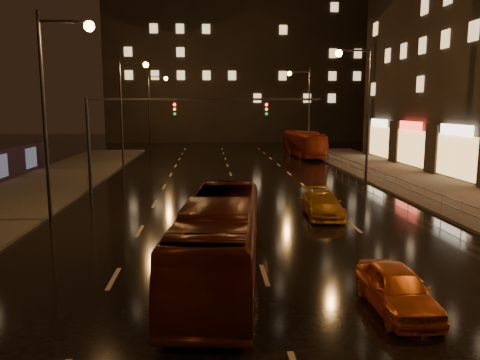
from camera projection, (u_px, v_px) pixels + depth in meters
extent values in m
plane|color=black|center=(236.00, 191.00, 31.49)|extent=(140.00, 140.00, 0.00)
cube|color=#38332D|center=(470.00, 202.00, 27.45)|extent=(7.00, 70.00, 0.15)
cube|color=black|center=(241.00, 34.00, 80.24)|extent=(44.00, 16.00, 36.00)
cylinder|color=black|center=(89.00, 146.00, 30.37)|extent=(0.22, 0.22, 6.20)
cube|color=black|center=(205.00, 99.00, 30.41)|extent=(15.20, 0.14, 0.14)
cube|color=black|center=(175.00, 109.00, 30.38)|extent=(0.32, 0.18, 0.95)
cube|color=black|center=(266.00, 109.00, 30.78)|extent=(0.32, 0.18, 0.95)
sphere|color=#FF1E19|center=(174.00, 105.00, 30.21)|extent=(0.18, 0.18, 0.18)
cylinder|color=#99999E|center=(309.00, 149.00, 55.73)|extent=(0.04, 0.04, 1.00)
cube|color=#99999E|center=(396.00, 178.00, 30.03)|extent=(0.05, 56.00, 0.05)
cube|color=#99999E|center=(396.00, 184.00, 30.09)|extent=(0.05, 56.00, 0.05)
imported|color=#4D190B|center=(220.00, 240.00, 15.02)|extent=(3.38, 9.99, 2.73)
imported|color=maroon|center=(304.00, 144.00, 52.97)|extent=(3.07, 10.54, 2.90)
imported|color=#D95B14|center=(397.00, 289.00, 12.88)|extent=(1.48, 3.67, 1.25)
imported|color=#B87011|center=(322.00, 204.00, 24.15)|extent=(2.00, 4.45, 1.27)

